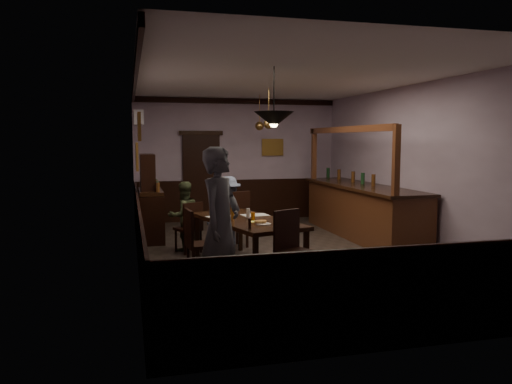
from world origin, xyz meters
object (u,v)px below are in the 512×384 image
object	(u,v)px
person_seated_right	(229,211)
sideboard	(150,206)
chair_far_left	(190,225)
soda_can	(253,216)
person_seated_left	(184,216)
coffee_cup	(279,219)
person_standing	(221,223)
chair_near	(293,245)
pendant_brass_far	(259,126)
chair_far_right	(236,217)
dining_table	(247,223)
pendant_iron	(274,120)
bar_counter	(361,209)
chair_side	(197,240)
pendant_brass_mid	(269,124)

from	to	relation	value
person_seated_right	sideboard	xyz separation A→B (m)	(-1.41, 0.86, 0.03)
chair_far_left	soda_can	distance (m)	1.52
chair_far_left	person_seated_left	bearing A→B (deg)	-96.65
coffee_cup	soda_can	world-z (taller)	soda_can
person_standing	person_seated_left	bearing A→B (deg)	40.65
chair_near	pendant_brass_far	bearing A→B (deg)	55.33
chair_far_left	chair_far_right	xyz separation A→B (m)	(0.86, 0.22, 0.08)
dining_table	chair_far_right	distance (m)	1.35
soda_can	pendant_iron	size ratio (longest dim) A/B	0.14
chair_far_right	person_seated_left	distance (m)	0.95
soda_can	bar_counter	world-z (taller)	bar_counter
chair_far_left	person_seated_left	world-z (taller)	person_seated_left
bar_counter	pendant_iron	size ratio (longest dim) A/B	4.77
chair_far_right	sideboard	distance (m)	1.88
person_standing	coffee_cup	size ratio (longest dim) A/B	23.80
soda_can	pendant_iron	bearing A→B (deg)	-78.16
coffee_cup	sideboard	bearing A→B (deg)	106.21
chair_far_left	chair_side	world-z (taller)	chair_side
pendant_iron	person_seated_right	bearing A→B (deg)	94.44
chair_side	pendant_brass_far	size ratio (longest dim) A/B	1.22
chair_side	chair_far_left	bearing A→B (deg)	-9.38
person_standing	pendant_brass_far	bearing A→B (deg)	17.56
sideboard	pendant_iron	world-z (taller)	pendant_iron
person_standing	person_seated_left	world-z (taller)	person_standing
coffee_cup	pendant_brass_mid	size ratio (longest dim) A/B	0.10
chair_far_right	coffee_cup	distance (m)	1.80
bar_counter	pendant_iron	distance (m)	3.99
soda_can	sideboard	xyz separation A→B (m)	(-1.46, 2.59, -0.13)
dining_table	person_seated_right	world-z (taller)	person_seated_right
chair_far_left	person_standing	xyz separation A→B (m)	(0.08, -2.60, 0.46)
chair_near	pendant_brass_far	xyz separation A→B (m)	(0.79, 4.78, 1.72)
dining_table	pendant_brass_far	world-z (taller)	pendant_brass_far
person_standing	person_seated_left	xyz separation A→B (m)	(-0.16, 2.86, -0.33)
person_seated_right	pendant_brass_far	size ratio (longest dim) A/B	1.61
chair_near	person_standing	bearing A→B (deg)	166.42
chair_side	pendant_brass_far	bearing A→B (deg)	-32.70
person_seated_left	pendant_iron	bearing A→B (deg)	94.75
person_standing	bar_counter	distance (m)	4.76
sideboard	pendant_brass_far	world-z (taller)	pendant_brass_far
person_seated_left	coffee_cup	distance (m)	2.19
dining_table	coffee_cup	xyz separation A→B (m)	(0.39, -0.43, 0.11)
chair_far_right	coffee_cup	xyz separation A→B (m)	(0.29, -1.77, 0.22)
sideboard	pendant_brass_mid	distance (m)	2.85
chair_far_right	person_standing	size ratio (longest dim) A/B	0.55
person_standing	coffee_cup	distance (m)	1.51
soda_can	sideboard	size ratio (longest dim) A/B	0.07
dining_table	chair_near	bearing A→B (deg)	-75.37
chair_near	soda_can	bearing A→B (deg)	77.35
chair_far_right	person_seated_right	xyz separation A→B (m)	(-0.08, 0.28, 0.08)
bar_counter	sideboard	bearing A→B (deg)	169.85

